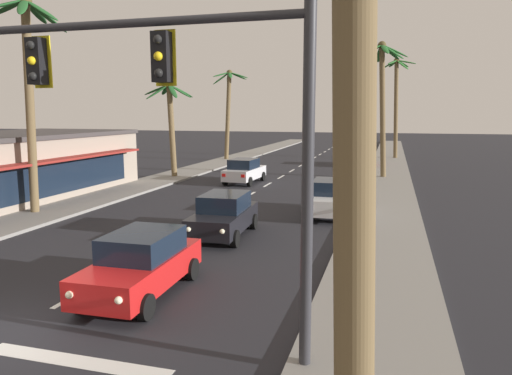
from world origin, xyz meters
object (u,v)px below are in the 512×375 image
Objects in this scene: sedan_parked_mid_kerb at (360,156)px; palm_right_third at (382,85)px; traffic_signal_mast at (115,90)px; palm_left_third at (171,114)px; palm_right_farthest at (396,94)px; palm_left_farthest at (229,102)px; sedan_lead_at_stop_bar at (141,263)px; sedan_oncoming_far at (244,171)px; sedan_third_in_queue at (224,215)px; sedan_parked_nearest_kerb at (330,197)px; palm_left_second at (29,73)px.

palm_right_third is (1.94, -8.50, 5.88)m from sedan_parked_mid_kerb.
traffic_signal_mast is 1.59× the size of palm_left_third.
sedan_parked_mid_kerb is 9.80m from palm_right_farthest.
palm_left_third is at bearing -136.08° from sedan_parked_mid_kerb.
palm_left_farthest is at bearing 147.16° from palm_right_third.
sedan_lead_at_stop_bar is 41.96m from palm_right_farthest.
palm_right_farthest is at bearing 64.47° from sedan_oncoming_far.
palm_right_third is (15.05, -9.72, 0.88)m from palm_left_farthest.
palm_right_third is (14.82, 3.91, 2.00)m from palm_left_third.
sedan_third_in_queue is at bearing 89.53° from sedan_lead_at_stop_bar.
traffic_signal_mast is 28.21m from palm_right_third.
palm_right_third reaches higher than sedan_lead_at_stop_bar.
palm_right_farthest reaches higher than sedan_parked_nearest_kerb.
palm_right_third is at bearing 74.07° from sedan_third_in_queue.
palm_left_third is 25.40m from palm_right_farthest.
palm_left_second is (-9.86, 1.35, 5.76)m from sedan_third_in_queue.
sedan_parked_nearest_kerb is 0.50× the size of palm_left_farthest.
palm_left_second is 13.76m from palm_left_third.
traffic_signal_mast is 5.20m from sedan_lead_at_stop_bar.
palm_left_farthest is (0.19, 27.25, -0.75)m from palm_left_second.
sedan_lead_at_stop_bar is 0.46× the size of palm_right_third.
sedan_lead_at_stop_bar and sedan_parked_nearest_kerb have the same top height.
traffic_signal_mast is at bearing -98.95° from palm_right_third.
sedan_lead_at_stop_bar is at bearing -80.45° from sedan_oncoming_far.
sedan_lead_at_stop_bar is 1.00× the size of sedan_parked_mid_kerb.
palm_left_third is 15.45m from palm_right_third.
palm_right_farthest reaches higher than palm_left_third.
traffic_signal_mast is 2.50× the size of sedan_parked_nearest_kerb.
palm_left_third is at bearing 88.21° from palm_left_second.
sedan_lead_at_stop_bar is 36.60m from palm_left_farthest.
palm_left_second is 1.11× the size of palm_left_farthest.
palm_left_second is at bearing -90.40° from palm_left_farthest.
sedan_parked_mid_kerb is at bearing -112.47° from palm_right_farthest.
sedan_oncoming_far is at bearing -10.26° from palm_left_third.
traffic_signal_mast is 10.02m from sedan_third_in_queue.
sedan_third_in_queue is 1.01× the size of sedan_parked_mid_kerb.
traffic_signal_mast is 15.03m from palm_left_second.
palm_left_second reaches higher than sedan_parked_nearest_kerb.
sedan_oncoming_far is 1.01× the size of sedan_parked_mid_kerb.
palm_left_third reaches higher than sedan_parked_mid_kerb.
traffic_signal_mast is 1.12× the size of palm_left_second.
sedan_lead_at_stop_bar is 33.92m from sedan_parked_mid_kerb.
palm_left_second is at bearing 172.23° from sedan_third_in_queue.
traffic_signal_mast is at bearing -74.14° from palm_left_farthest.
sedan_oncoming_far is 15.21m from palm_left_second.
sedan_lead_at_stop_bar is at bearing -38.18° from palm_left_second.
sedan_third_in_queue is 6.12m from sedan_parked_nearest_kerb.
sedan_oncoming_far is 15.15m from sedan_parked_mid_kerb.
traffic_signal_mast is at bearing -67.78° from sedan_lead_at_stop_bar.
palm_left_second reaches higher than sedan_lead_at_stop_bar.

